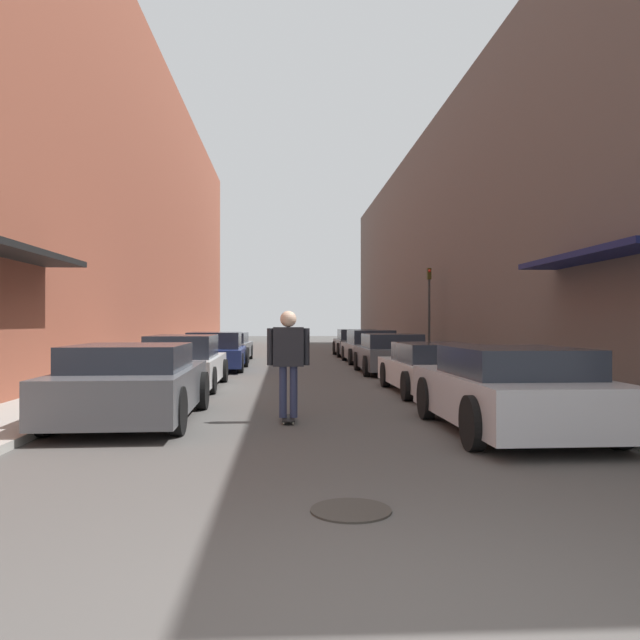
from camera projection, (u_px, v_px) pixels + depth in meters
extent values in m
plane|color=#4C4947|center=(299.00, 368.00, 22.38)|extent=(105.27, 105.27, 0.00)
cube|color=#A3A099|center=(183.00, 359.00, 26.88)|extent=(1.80, 47.85, 0.12)
cube|color=#A3A099|center=(407.00, 358.00, 27.43)|extent=(1.80, 47.85, 0.12)
cube|color=brown|center=(115.00, 207.00, 26.75)|extent=(4.00, 47.85, 13.15)
cube|color=black|center=(17.00, 253.00, 11.34)|extent=(1.00, 4.80, 0.12)
cube|color=#564C47|center=(471.00, 244.00, 27.62)|extent=(4.00, 47.85, 10.27)
cube|color=#141947|center=(591.00, 256.00, 11.95)|extent=(1.00, 4.80, 0.12)
cube|color=#515459|center=(133.00, 389.00, 10.23)|extent=(2.06, 4.38, 0.67)
cube|color=#232833|center=(130.00, 357.00, 10.02)|extent=(1.77, 2.30, 0.40)
cylinder|color=black|center=(99.00, 391.00, 11.52)|extent=(0.18, 0.71, 0.71)
cylinder|color=black|center=(203.00, 391.00, 11.63)|extent=(0.18, 0.71, 0.71)
cylinder|color=black|center=(42.00, 412.00, 8.84)|extent=(0.18, 0.71, 0.71)
cylinder|color=black|center=(178.00, 411.00, 8.94)|extent=(0.18, 0.71, 0.71)
cube|color=silver|center=(184.00, 369.00, 15.49)|extent=(1.79, 4.58, 0.60)
cube|color=#232833|center=(183.00, 346.00, 15.26)|extent=(1.55, 2.39, 0.54)
cylinder|color=black|center=(161.00, 371.00, 16.85)|extent=(0.18, 0.63, 0.63)
cylinder|color=black|center=(224.00, 371.00, 16.94)|extent=(0.18, 0.63, 0.63)
cylinder|color=black|center=(137.00, 381.00, 14.03)|extent=(0.18, 0.63, 0.63)
cylinder|color=black|center=(212.00, 380.00, 14.13)|extent=(0.18, 0.63, 0.63)
cube|color=navy|center=(216.00, 356.00, 21.32)|extent=(2.03, 4.28, 0.58)
cube|color=#232833|center=(215.00, 340.00, 21.11)|extent=(1.75, 2.24, 0.54)
cylinder|color=black|center=(193.00, 359.00, 22.58)|extent=(0.18, 0.64, 0.64)
cylinder|color=black|center=(246.00, 358.00, 22.69)|extent=(0.18, 0.64, 0.64)
cylinder|color=black|center=(181.00, 363.00, 19.96)|extent=(0.18, 0.64, 0.64)
cylinder|color=black|center=(241.00, 363.00, 20.07)|extent=(0.18, 0.64, 0.64)
cube|color=gray|center=(227.00, 350.00, 26.27)|extent=(1.98, 4.38, 0.61)
cube|color=#232833|center=(227.00, 338.00, 26.06)|extent=(1.70, 2.30, 0.42)
cylinder|color=black|center=(209.00, 352.00, 27.56)|extent=(0.18, 0.63, 0.63)
cylinder|color=black|center=(250.00, 352.00, 27.66)|extent=(0.18, 0.63, 0.63)
cylinder|color=black|center=(201.00, 355.00, 24.88)|extent=(0.18, 0.63, 0.63)
cylinder|color=black|center=(247.00, 355.00, 24.99)|extent=(0.18, 0.63, 0.63)
cube|color=#B7B7BC|center=(509.00, 397.00, 9.22)|extent=(2.01, 4.25, 0.66)
cube|color=#232833|center=(515.00, 361.00, 9.02)|extent=(1.74, 2.22, 0.41)
cylinder|color=black|center=(426.00, 398.00, 10.47)|extent=(0.18, 0.71, 0.71)
cylinder|color=black|center=(536.00, 397.00, 10.58)|extent=(0.18, 0.71, 0.71)
cylinder|color=black|center=(473.00, 423.00, 7.86)|extent=(0.18, 0.71, 0.71)
cylinder|color=black|center=(619.00, 422.00, 7.97)|extent=(0.18, 0.71, 0.71)
cube|color=silver|center=(433.00, 374.00, 14.34)|extent=(1.88, 4.55, 0.55)
cube|color=#232833|center=(435.00, 353.00, 14.12)|extent=(1.62, 2.38, 0.43)
cylinder|color=black|center=(385.00, 375.00, 15.69)|extent=(0.18, 0.62, 0.62)
cylinder|color=black|center=(454.00, 374.00, 15.79)|extent=(0.18, 0.62, 0.62)
cylinder|color=black|center=(407.00, 386.00, 12.89)|extent=(0.18, 0.62, 0.62)
cylinder|color=black|center=(490.00, 385.00, 12.99)|extent=(0.18, 0.62, 0.62)
cube|color=#515459|center=(391.00, 358.00, 19.98)|extent=(1.96, 3.93, 0.65)
cube|color=#232833|center=(392.00, 341.00, 19.78)|extent=(1.71, 2.05, 0.44)
cylinder|color=black|center=(357.00, 361.00, 21.13)|extent=(0.18, 0.63, 0.63)
cylinder|color=black|center=(412.00, 361.00, 21.24)|extent=(0.18, 0.63, 0.63)
cylinder|color=black|center=(367.00, 366.00, 18.72)|extent=(0.18, 0.63, 0.63)
cylinder|color=black|center=(428.00, 366.00, 18.82)|extent=(0.18, 0.63, 0.63)
cube|color=gray|center=(370.00, 351.00, 25.24)|extent=(1.97, 4.48, 0.61)
cube|color=#232833|center=(371.00, 337.00, 25.02)|extent=(1.69, 2.35, 0.54)
cylinder|color=black|center=(344.00, 353.00, 26.56)|extent=(0.18, 0.63, 0.63)
cylinder|color=black|center=(387.00, 353.00, 26.66)|extent=(0.18, 0.63, 0.63)
cylinder|color=black|center=(351.00, 357.00, 23.81)|extent=(0.18, 0.63, 0.63)
cylinder|color=black|center=(398.00, 357.00, 23.92)|extent=(0.18, 0.63, 0.63)
cube|color=#515459|center=(356.00, 346.00, 30.21)|extent=(1.91, 4.03, 0.63)
cube|color=#232833|center=(356.00, 334.00, 30.01)|extent=(1.68, 2.10, 0.48)
cylinder|color=black|center=(335.00, 348.00, 31.41)|extent=(0.18, 0.68, 0.68)
cylinder|color=black|center=(371.00, 348.00, 31.51)|extent=(0.18, 0.68, 0.68)
cylinder|color=black|center=(339.00, 350.00, 28.91)|extent=(0.18, 0.68, 0.68)
cylinder|color=black|center=(379.00, 350.00, 29.02)|extent=(0.18, 0.68, 0.68)
cube|color=black|center=(288.00, 418.00, 10.16)|extent=(0.20, 0.78, 0.02)
cylinder|color=beige|center=(284.00, 418.00, 10.41)|extent=(0.03, 0.06, 0.06)
cylinder|color=beige|center=(293.00, 418.00, 10.42)|extent=(0.03, 0.06, 0.06)
cylinder|color=beige|center=(284.00, 423.00, 9.91)|extent=(0.03, 0.06, 0.06)
cylinder|color=beige|center=(293.00, 423.00, 9.92)|extent=(0.03, 0.06, 0.06)
cylinder|color=#2D3351|center=(283.00, 392.00, 10.16)|extent=(0.12, 0.12, 0.84)
cylinder|color=#2D3351|center=(294.00, 392.00, 10.17)|extent=(0.12, 0.12, 0.84)
cube|color=#232328|center=(288.00, 347.00, 10.17)|extent=(0.50, 0.22, 0.64)
sphere|color=beige|center=(288.00, 319.00, 10.17)|extent=(0.27, 0.27, 0.27)
cylinder|color=#232328|center=(270.00, 347.00, 10.15)|extent=(0.10, 0.10, 0.60)
cylinder|color=#232328|center=(307.00, 347.00, 10.19)|extent=(0.10, 0.10, 0.60)
cylinder|color=#332D28|center=(351.00, 510.00, 5.36)|extent=(0.70, 0.70, 0.02)
cylinder|color=#2D2D2D|center=(429.00, 314.00, 24.60)|extent=(0.10, 0.10, 3.66)
cube|color=#332D0F|center=(429.00, 274.00, 24.60)|extent=(0.16, 0.16, 0.45)
sphere|color=red|center=(430.00, 271.00, 24.52)|extent=(0.11, 0.11, 0.11)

